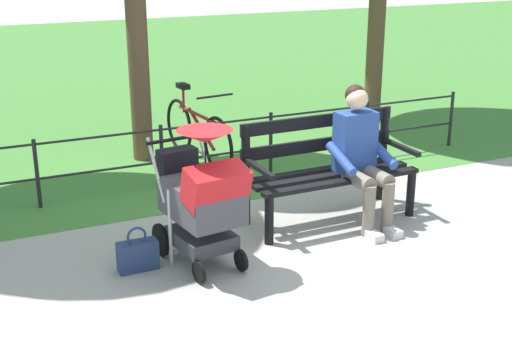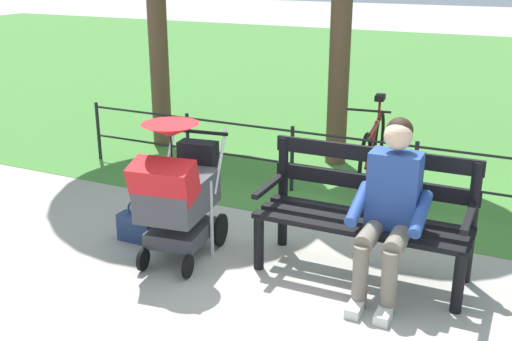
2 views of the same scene
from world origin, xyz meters
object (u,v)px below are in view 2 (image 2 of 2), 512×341
at_px(handbag, 136,227).
at_px(bicycle, 373,148).
at_px(stroller, 177,190).
at_px(park_bench, 366,208).
at_px(person_on_bench, 390,204).

distance_m(handbag, bicycle, 2.80).
bearing_deg(stroller, bicycle, -109.05).
xyz_separation_m(stroller, bicycle, (-0.88, -2.54, -0.23)).
height_order(park_bench, person_on_bench, person_on_bench).
height_order(person_on_bench, stroller, person_on_bench).
distance_m(person_on_bench, bicycle, 2.45).
bearing_deg(handbag, person_on_bench, -177.19).
relative_size(park_bench, handbag, 4.34).
relative_size(park_bench, person_on_bench, 1.26).
bearing_deg(handbag, bicycle, -119.91).
bearing_deg(person_on_bench, handbag, 2.81).
height_order(park_bench, handbag, park_bench).
distance_m(park_bench, handbag, 1.98).
xyz_separation_m(handbag, bicycle, (-1.39, -2.42, 0.24)).
bearing_deg(bicycle, handbag, 60.09).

